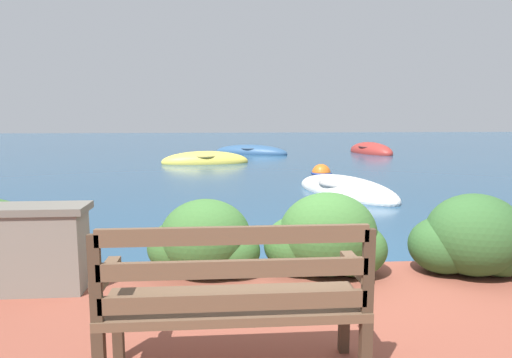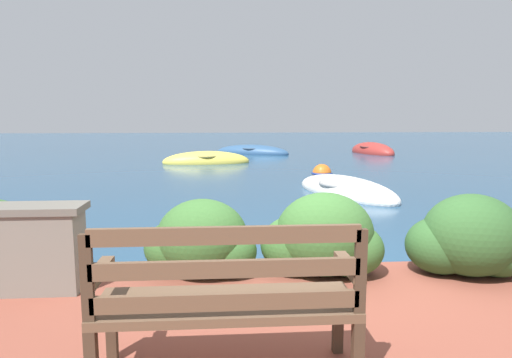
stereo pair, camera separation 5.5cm
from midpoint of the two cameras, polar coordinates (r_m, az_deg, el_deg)
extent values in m
plane|color=navy|center=(4.79, 8.78, -12.87)|extent=(80.00, 80.00, 0.00)
cube|color=#433123|center=(3.02, -17.08, -17.48)|extent=(0.06, 0.06, 0.40)
cube|color=#433123|center=(3.03, 10.73, -17.10)|extent=(0.06, 0.06, 0.40)
cube|color=#433123|center=(2.67, 13.19, -20.82)|extent=(0.06, 0.06, 0.40)
cube|color=brown|center=(2.66, -3.07, -15.38)|extent=(1.45, 0.48, 0.05)
cube|color=brown|center=(2.42, -3.00, -15.07)|extent=(1.38, 0.04, 0.09)
cube|color=brown|center=(2.36, -3.03, -11.16)|extent=(1.38, 0.04, 0.09)
cube|color=brown|center=(2.31, -3.06, -7.05)|extent=(1.38, 0.04, 0.09)
cube|color=#433123|center=(2.46, -19.76, -11.57)|extent=(0.06, 0.04, 0.45)
cube|color=#433123|center=(2.48, 13.54, -11.15)|extent=(0.06, 0.04, 0.45)
cube|color=brown|center=(2.67, -18.49, -11.01)|extent=(0.07, 0.43, 0.05)
cube|color=brown|center=(2.69, 12.14, -10.62)|extent=(0.07, 0.43, 0.05)
ellipsoid|color=#38662D|center=(4.61, -28.17, -8.50)|extent=(0.62, 0.56, 0.49)
ellipsoid|color=#38662D|center=(4.28, -6.37, -7.26)|extent=(0.84, 0.76, 0.71)
ellipsoid|color=#38662D|center=(4.38, -9.37, -8.37)|extent=(0.63, 0.57, 0.50)
ellipsoid|color=#38662D|center=(4.27, -3.51, -9.02)|extent=(0.59, 0.53, 0.46)
ellipsoid|color=#38662D|center=(4.30, 8.92, -6.81)|extent=(0.91, 0.82, 0.77)
ellipsoid|color=#38662D|center=(4.35, 5.45, -8.13)|extent=(0.68, 0.61, 0.55)
ellipsoid|color=#38662D|center=(4.35, 11.97, -8.57)|extent=(0.64, 0.57, 0.50)
ellipsoid|color=#2D5628|center=(4.70, 25.64, -6.32)|extent=(0.90, 0.81, 0.76)
ellipsoid|color=#2D5628|center=(4.67, 22.50, -7.64)|extent=(0.67, 0.61, 0.54)
ellipsoid|color=#2D5628|center=(4.81, 28.15, -7.82)|extent=(0.63, 0.56, 0.49)
ellipsoid|color=silver|center=(10.11, 11.31, -1.54)|extent=(2.22, 3.39, 0.66)
torus|color=gray|center=(10.08, 11.33, -0.53)|extent=(1.53, 1.53, 0.07)
cube|color=#846647|center=(9.71, 12.99, -1.08)|extent=(0.92, 0.44, 0.04)
cube|color=#846647|center=(10.41, 10.04, -0.40)|extent=(0.92, 0.44, 0.04)
ellipsoid|color=#DBC64C|center=(16.24, -6.14, 2.16)|extent=(3.15, 1.31, 0.76)
torus|color=olive|center=(16.22, -6.15, 2.89)|extent=(1.12, 1.12, 0.07)
cube|color=#846647|center=(16.20, -7.77, 2.75)|extent=(0.20, 0.81, 0.04)
cube|color=#846647|center=(16.25, -4.80, 2.82)|extent=(0.20, 0.81, 0.04)
ellipsoid|color=#9E2D28|center=(20.98, 14.41, 3.29)|extent=(1.85, 2.99, 0.87)
torus|color=brown|center=(20.96, 14.43, 3.95)|extent=(1.36, 1.36, 0.07)
cube|color=#846647|center=(21.30, 13.77, 3.95)|extent=(0.86, 0.37, 0.04)
cube|color=#846647|center=(20.68, 14.99, 3.79)|extent=(0.86, 0.37, 0.04)
ellipsoid|color=#2D517A|center=(20.09, -0.40, 3.31)|extent=(3.44, 2.33, 0.71)
torus|color=#2D4157|center=(20.07, -0.40, 3.86)|extent=(1.30, 1.30, 0.07)
cube|color=#846647|center=(20.27, -1.73, 3.82)|extent=(0.44, 0.74, 0.04)
cube|color=#846647|center=(19.92, 0.72, 3.75)|extent=(0.44, 0.74, 0.04)
sphere|color=orange|center=(12.77, 8.36, 0.69)|extent=(0.53, 0.53, 0.53)
torus|color=navy|center=(12.77, 8.36, 0.69)|extent=(0.58, 0.58, 0.06)
camera|label=1|loc=(0.03, -89.84, 0.02)|focal=32.00mm
camera|label=2|loc=(0.03, 90.16, -0.02)|focal=32.00mm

